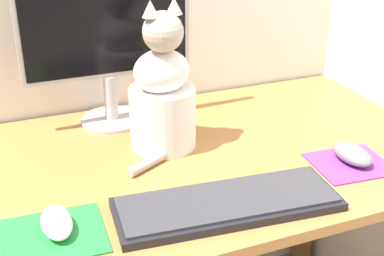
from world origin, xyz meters
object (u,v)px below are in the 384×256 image
(keyboard, at_px, (227,203))
(monitor, at_px, (107,37))
(computer_mouse_left, at_px, (56,222))
(computer_mouse_right, at_px, (352,154))
(cat, at_px, (163,95))

(keyboard, bearing_deg, monitor, 107.64)
(computer_mouse_left, relative_size, computer_mouse_right, 0.98)
(computer_mouse_left, xyz_separation_m, computer_mouse_right, (0.68, 0.02, 0.00))
(monitor, xyz_separation_m, keyboard, (0.11, -0.49, -0.22))
(keyboard, relative_size, cat, 1.28)
(computer_mouse_right, relative_size, cat, 0.31)
(computer_mouse_left, distance_m, cat, 0.41)
(computer_mouse_left, bearing_deg, cat, 40.64)
(monitor, relative_size, keyboard, 0.95)
(keyboard, distance_m, cat, 0.33)
(monitor, xyz_separation_m, cat, (0.08, -0.19, -0.10))
(computer_mouse_left, distance_m, computer_mouse_right, 0.68)
(keyboard, xyz_separation_m, computer_mouse_left, (-0.33, 0.05, 0.01))
(monitor, height_order, cat, monitor)
(computer_mouse_right, bearing_deg, keyboard, -169.57)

